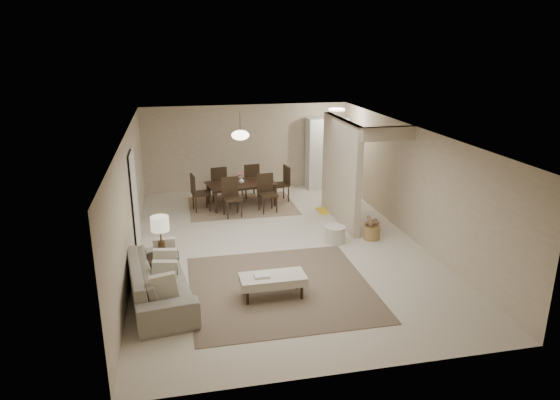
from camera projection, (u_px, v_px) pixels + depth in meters
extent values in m
plane|color=beige|center=(278.00, 245.00, 10.85)|extent=(9.00, 9.00, 0.00)
plane|color=white|center=(278.00, 131.00, 10.09)|extent=(9.00, 9.00, 0.00)
plane|color=tan|center=(247.00, 148.00, 14.67)|extent=(6.00, 0.00, 6.00)
plane|color=tan|center=(130.00, 199.00, 9.88)|extent=(0.00, 9.00, 9.00)
plane|color=tan|center=(410.00, 182.00, 11.06)|extent=(0.00, 9.00, 9.00)
cube|color=tan|center=(341.00, 171.00, 11.99)|extent=(0.15, 2.50, 2.50)
cube|color=black|center=(134.00, 201.00, 10.51)|extent=(0.04, 0.90, 2.04)
cube|color=silver|center=(327.00, 153.00, 14.86)|extent=(1.20, 0.55, 2.10)
cylinder|color=white|center=(337.00, 110.00, 13.54)|extent=(0.44, 0.44, 0.05)
cube|color=brown|center=(281.00, 287.00, 8.96)|extent=(3.20, 3.20, 0.01)
imported|color=gray|center=(160.00, 281.00, 8.44)|extent=(2.51, 1.25, 0.70)
cube|color=beige|center=(273.00, 280.00, 8.55)|extent=(1.13, 0.53, 0.15)
cylinder|color=black|center=(248.00, 298.00, 8.34)|extent=(0.05, 0.05, 0.25)
cylinder|color=black|center=(302.00, 293.00, 8.52)|extent=(0.05, 0.05, 0.25)
cylinder|color=black|center=(244.00, 288.00, 8.69)|extent=(0.05, 0.05, 0.25)
cylinder|color=black|center=(297.00, 283.00, 8.87)|extent=(0.05, 0.05, 0.25)
cube|color=black|center=(163.00, 271.00, 8.99)|extent=(0.51, 0.51, 0.56)
cylinder|color=#47351E|center=(162.00, 249.00, 8.86)|extent=(0.12, 0.12, 0.30)
cylinder|color=#47351E|center=(161.00, 234.00, 8.77)|extent=(0.03, 0.03, 0.26)
cylinder|color=beige|center=(160.00, 224.00, 8.71)|extent=(0.32, 0.32, 0.26)
cylinder|color=beige|center=(335.00, 234.00, 10.95)|extent=(0.46, 0.46, 0.36)
cylinder|color=olive|center=(372.00, 233.00, 11.13)|extent=(0.44, 0.44, 0.31)
cube|color=#8B7456|center=(242.00, 206.00, 13.43)|extent=(2.80, 2.10, 0.01)
imported|color=black|center=(242.00, 195.00, 13.34)|extent=(1.94, 1.28, 0.63)
imported|color=white|center=(241.00, 180.00, 13.22)|extent=(0.20, 0.20, 0.16)
cube|color=yellow|center=(335.00, 210.00, 13.08)|extent=(0.96, 0.60, 0.01)
cylinder|color=#47351E|center=(240.00, 122.00, 12.75)|extent=(0.02, 0.02, 0.50)
ellipsoid|color=#FFEAC6|center=(240.00, 135.00, 12.85)|extent=(0.46, 0.46, 0.25)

